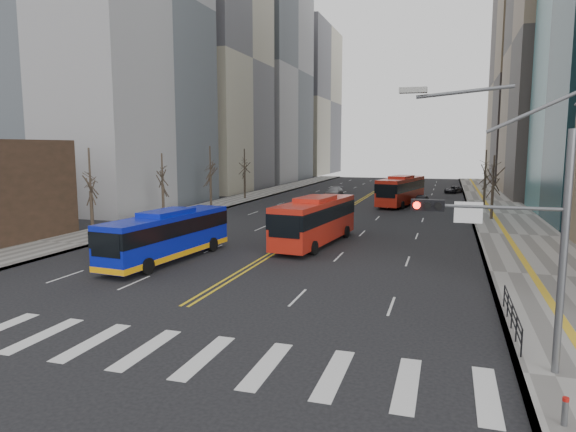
{
  "coord_description": "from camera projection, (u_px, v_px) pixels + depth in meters",
  "views": [
    {
      "loc": [
        11.62,
        -15.77,
        7.45
      ],
      "look_at": [
        3.78,
        9.32,
        3.89
      ],
      "focal_mm": 32.0,
      "sensor_mm": 36.0,
      "label": 1
    }
  ],
  "objects": [
    {
      "name": "red_bus_far",
      "position": [
        401.0,
        189.0,
        65.26
      ],
      "size": [
        5.26,
        12.41,
        3.81
      ],
      "color": "red",
      "rests_on": "ground"
    },
    {
      "name": "car_dark_far",
      "position": [
        453.0,
        190.0,
        83.01
      ],
      "size": [
        3.21,
        4.37,
        1.1
      ],
      "primitive_type": "imported",
      "rotation": [
        0.0,
        0.0,
        -0.39
      ],
      "color": "black",
      "rests_on": "ground"
    },
    {
      "name": "signal_mast",
      "position": [
        516.0,
        228.0,
        16.52
      ],
      "size": [
        5.37,
        0.37,
        9.39
      ],
      "color": "slate",
      "rests_on": "ground"
    },
    {
      "name": "car_white",
      "position": [
        150.0,
        240.0,
        37.29
      ],
      "size": [
        1.74,
        4.44,
        1.44
      ],
      "primitive_type": "imported",
      "rotation": [
        0.0,
        0.0,
        -0.05
      ],
      "color": "white",
      "rests_on": "ground"
    },
    {
      "name": "crosswalk",
      "position": [
        119.0,
        346.0,
        19.34
      ],
      "size": [
        26.7,
        4.0,
        0.01
      ],
      "color": "silver",
      "rests_on": "ground"
    },
    {
      "name": "ground",
      "position": [
        119.0,
        346.0,
        19.35
      ],
      "size": [
        220.0,
        220.0,
        0.0
      ],
      "primitive_type": "plane",
      "color": "black"
    },
    {
      "name": "pedestrian_railing",
      "position": [
        512.0,
        312.0,
        20.69
      ],
      "size": [
        0.06,
        6.06,
        1.02
      ],
      "color": "black",
      "rests_on": "sidewalk_right"
    },
    {
      "name": "sidewalk_right",
      "position": [
        502.0,
        214.0,
        56.74
      ],
      "size": [
        7.0,
        130.0,
        0.15
      ],
      "primitive_type": "cube",
      "color": "slate",
      "rests_on": "ground"
    },
    {
      "name": "red_bus_near",
      "position": [
        315.0,
        218.0,
        39.17
      ],
      "size": [
        4.0,
        11.89,
        3.69
      ],
      "color": "red",
      "rests_on": "ground"
    },
    {
      "name": "centerline",
      "position": [
        360.0,
        201.0,
        71.37
      ],
      "size": [
        0.55,
        100.0,
        0.01
      ],
      "color": "gold",
      "rests_on": "ground"
    },
    {
      "name": "sidewalk_left",
      "position": [
        221.0,
        204.0,
        66.78
      ],
      "size": [
        5.0,
        130.0,
        0.15
      ],
      "primitive_type": "cube",
      "color": "slate",
      "rests_on": "ground"
    },
    {
      "name": "street_trees",
      "position": [
        260.0,
        172.0,
        53.5
      ],
      "size": [
        35.2,
        47.2,
        7.6
      ],
      "color": "black",
      "rests_on": "ground"
    },
    {
      "name": "car_dark_mid",
      "position": [
        421.0,
        201.0,
        63.98
      ],
      "size": [
        2.02,
        4.64,
        1.56
      ],
      "primitive_type": "imported",
      "rotation": [
        0.0,
        0.0,
        -0.04
      ],
      "color": "black",
      "rests_on": "ground"
    },
    {
      "name": "blue_bus",
      "position": [
        168.0,
        234.0,
        33.69
      ],
      "size": [
        3.52,
        11.65,
        3.35
      ],
      "color": "#0B19A8",
      "rests_on": "ground"
    },
    {
      "name": "office_towers",
      "position": [
        378.0,
        42.0,
        80.91
      ],
      "size": [
        83.0,
        134.0,
        58.0
      ],
      "color": "gray",
      "rests_on": "ground"
    },
    {
      "name": "car_silver",
      "position": [
        335.0,
        191.0,
        78.1
      ],
      "size": [
        2.04,
        4.87,
        1.4
      ],
      "primitive_type": "imported",
      "rotation": [
        0.0,
        0.0,
        -0.01
      ],
      "color": "gray",
      "rests_on": "ground"
    }
  ]
}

